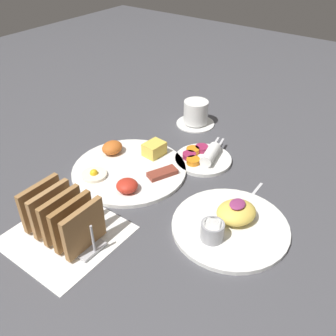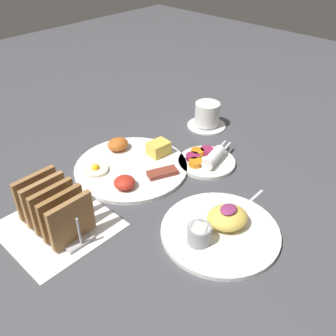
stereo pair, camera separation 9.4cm
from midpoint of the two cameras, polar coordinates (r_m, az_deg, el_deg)
ground_plane at (r=0.90m, az=2.70°, el=-4.23°), size 3.00×3.00×0.00m
napkin_flat at (r=0.84m, az=-13.33°, el=-8.68°), size 0.22×0.22×0.00m
plate_breakfast at (r=0.98m, az=-2.92°, el=0.38°), size 0.30×0.30×0.05m
plate_condiments at (r=1.01m, az=8.57°, el=1.16°), size 0.17×0.15×0.04m
plate_foreground at (r=0.81m, az=11.28°, el=-9.09°), size 0.25×0.25×0.06m
toast_rack at (r=0.81m, az=-13.81°, el=-6.09°), size 0.10×0.18×0.10m
coffee_cup at (r=1.18m, az=8.26°, el=7.82°), size 0.12×0.12×0.08m
teaspoon at (r=0.89m, az=14.32°, el=-5.93°), size 0.13×0.02×0.01m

